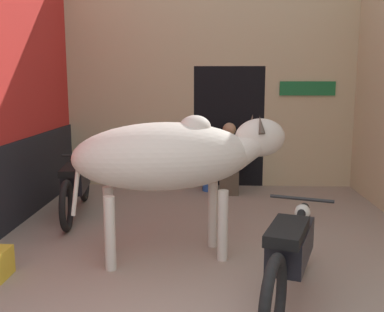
% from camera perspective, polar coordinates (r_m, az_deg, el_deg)
% --- Properties ---
extents(wall_back_with_doorway, '(4.99, 0.93, 3.89)m').
position_cam_1_polar(wall_back_with_doorway, '(8.11, 3.10, 7.98)').
color(wall_back_with_doorway, '#C6B289').
rests_on(wall_back_with_doorway, ground_plane).
extents(cow, '(2.31, 1.18, 1.52)m').
position_cam_1_polar(cow, '(4.64, -2.30, -0.02)').
color(cow, beige).
rests_on(cow, ground_plane).
extents(motorcycle_near, '(0.84, 1.99, 0.80)m').
position_cam_1_polar(motorcycle_near, '(3.86, 12.35, -11.95)').
color(motorcycle_near, black).
rests_on(motorcycle_near, ground_plane).
extents(motorcycle_far, '(0.58, 2.08, 0.76)m').
position_cam_1_polar(motorcycle_far, '(6.47, -14.54, -3.43)').
color(motorcycle_far, black).
rests_on(motorcycle_far, ground_plane).
extents(shopkeeper_seated, '(0.45, 0.34, 1.18)m').
position_cam_1_polar(shopkeeper_seated, '(7.41, 4.69, -0.17)').
color(shopkeeper_seated, brown).
rests_on(shopkeeper_seated, ground_plane).
extents(plastic_stool, '(0.30, 0.30, 0.39)m').
position_cam_1_polar(plastic_stool, '(7.64, 2.11, -2.90)').
color(plastic_stool, '#2856B2').
rests_on(plastic_stool, ground_plane).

